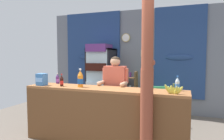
{
  "coord_description": "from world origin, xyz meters",
  "views": [
    {
      "loc": [
        1.37,
        -2.71,
        1.55
      ],
      "look_at": [
        0.04,
        0.92,
        1.26
      ],
      "focal_mm": 32.1,
      "sensor_mm": 36.0,
      "label": 1
    }
  ],
  "objects_px": {
    "timber_post": "(147,73)",
    "bottle_shelf_rack": "(128,91)",
    "shopkeeper": "(115,86)",
    "soda_bottle_grape_soda": "(57,79)",
    "drink_fridge": "(101,75)",
    "plastic_lawn_chair": "(158,101)",
    "stall_counter": "(100,112)",
    "banana_bunch": "(173,90)",
    "soda_bottle_iced_tea": "(147,84)",
    "soda_bottle_water": "(177,84)",
    "snack_box_biscuit": "(42,79)",
    "soda_bottle_orange_soda": "(80,79)",
    "soda_bottle_cola": "(62,81)"
  },
  "relations": [
    {
      "from": "timber_post",
      "to": "soda_bottle_orange_soda",
      "type": "xyz_separation_m",
      "value": [
        -1.23,
        0.29,
        -0.17
      ]
    },
    {
      "from": "timber_post",
      "to": "banana_bunch",
      "type": "height_order",
      "value": "timber_post"
    },
    {
      "from": "soda_bottle_orange_soda",
      "to": "soda_bottle_grape_soda",
      "type": "xyz_separation_m",
      "value": [
        -0.64,
        0.23,
        -0.05
      ]
    },
    {
      "from": "timber_post",
      "to": "soda_bottle_iced_tea",
      "type": "relative_size",
      "value": 13.4
    },
    {
      "from": "soda_bottle_cola",
      "to": "banana_bunch",
      "type": "xyz_separation_m",
      "value": [
        1.94,
        -0.06,
        -0.04
      ]
    },
    {
      "from": "plastic_lawn_chair",
      "to": "soda_bottle_orange_soda",
      "type": "distance_m",
      "value": 2.01
    },
    {
      "from": "shopkeeper",
      "to": "soda_bottle_water",
      "type": "xyz_separation_m",
      "value": [
        1.15,
        -0.3,
        0.13
      ]
    },
    {
      "from": "timber_post",
      "to": "bottle_shelf_rack",
      "type": "height_order",
      "value": "timber_post"
    },
    {
      "from": "soda_bottle_water",
      "to": "soda_bottle_orange_soda",
      "type": "bearing_deg",
      "value": -172.59
    },
    {
      "from": "soda_bottle_orange_soda",
      "to": "soda_bottle_water",
      "type": "distance_m",
      "value": 1.63
    },
    {
      "from": "bottle_shelf_rack",
      "to": "shopkeeper",
      "type": "bearing_deg",
      "value": -83.95
    },
    {
      "from": "soda_bottle_cola",
      "to": "banana_bunch",
      "type": "bearing_deg",
      "value": -1.67
    },
    {
      "from": "timber_post",
      "to": "soda_bottle_orange_soda",
      "type": "relative_size",
      "value": 8.25
    },
    {
      "from": "timber_post",
      "to": "bottle_shelf_rack",
      "type": "distance_m",
      "value": 2.58
    },
    {
      "from": "stall_counter",
      "to": "plastic_lawn_chair",
      "type": "distance_m",
      "value": 1.75
    },
    {
      "from": "snack_box_biscuit",
      "to": "banana_bunch",
      "type": "bearing_deg",
      "value": -0.68
    },
    {
      "from": "soda_bottle_iced_tea",
      "to": "soda_bottle_grape_soda",
      "type": "height_order",
      "value": "soda_bottle_grape_soda"
    },
    {
      "from": "soda_bottle_iced_tea",
      "to": "banana_bunch",
      "type": "relative_size",
      "value": 0.72
    },
    {
      "from": "soda_bottle_orange_soda",
      "to": "soda_bottle_iced_tea",
      "type": "bearing_deg",
      "value": 7.95
    },
    {
      "from": "soda_bottle_cola",
      "to": "banana_bunch",
      "type": "distance_m",
      "value": 1.94
    },
    {
      "from": "stall_counter",
      "to": "soda_bottle_water",
      "type": "distance_m",
      "value": 1.34
    },
    {
      "from": "soda_bottle_orange_soda",
      "to": "soda_bottle_water",
      "type": "height_order",
      "value": "soda_bottle_orange_soda"
    },
    {
      "from": "timber_post",
      "to": "plastic_lawn_chair",
      "type": "distance_m",
      "value": 1.97
    },
    {
      "from": "timber_post",
      "to": "soda_bottle_iced_tea",
      "type": "bearing_deg",
      "value": 100.2
    },
    {
      "from": "timber_post",
      "to": "banana_bunch",
      "type": "distance_m",
      "value": 0.47
    },
    {
      "from": "shopkeeper",
      "to": "soda_bottle_water",
      "type": "distance_m",
      "value": 1.19
    },
    {
      "from": "bottle_shelf_rack",
      "to": "banana_bunch",
      "type": "distance_m",
      "value": 2.51
    },
    {
      "from": "soda_bottle_water",
      "to": "soda_bottle_grape_soda",
      "type": "bearing_deg",
      "value": 179.48
    },
    {
      "from": "stall_counter",
      "to": "plastic_lawn_chair",
      "type": "relative_size",
      "value": 3.29
    },
    {
      "from": "timber_post",
      "to": "soda_bottle_iced_tea",
      "type": "xyz_separation_m",
      "value": [
        -0.08,
        0.45,
        -0.23
      ]
    },
    {
      "from": "banana_bunch",
      "to": "soda_bottle_iced_tea",
      "type": "bearing_deg",
      "value": 148.95
    },
    {
      "from": "soda_bottle_cola",
      "to": "snack_box_biscuit",
      "type": "distance_m",
      "value": 0.42
    },
    {
      "from": "snack_box_biscuit",
      "to": "soda_bottle_orange_soda",
      "type": "bearing_deg",
      "value": 5.39
    },
    {
      "from": "soda_bottle_orange_soda",
      "to": "soda_bottle_iced_tea",
      "type": "height_order",
      "value": "soda_bottle_orange_soda"
    },
    {
      "from": "stall_counter",
      "to": "soda_bottle_water",
      "type": "height_order",
      "value": "soda_bottle_water"
    },
    {
      "from": "shopkeeper",
      "to": "snack_box_biscuit",
      "type": "xyz_separation_m",
      "value": [
        -1.24,
        -0.58,
        0.14
      ]
    },
    {
      "from": "soda_bottle_cola",
      "to": "soda_bottle_grape_soda",
      "type": "bearing_deg",
      "value": 135.84
    },
    {
      "from": "stall_counter",
      "to": "soda_bottle_grape_soda",
      "type": "relative_size",
      "value": 13.42
    },
    {
      "from": "stall_counter",
      "to": "timber_post",
      "type": "distance_m",
      "value": 1.1
    },
    {
      "from": "soda_bottle_grape_soda",
      "to": "soda_bottle_cola",
      "type": "bearing_deg",
      "value": -44.16
    },
    {
      "from": "banana_bunch",
      "to": "stall_counter",
      "type": "bearing_deg",
      "value": 178.25
    },
    {
      "from": "stall_counter",
      "to": "soda_bottle_iced_tea",
      "type": "xyz_separation_m",
      "value": [
        0.74,
        0.22,
        0.48
      ]
    },
    {
      "from": "shopkeeper",
      "to": "soda_bottle_grape_soda",
      "type": "height_order",
      "value": "shopkeeper"
    },
    {
      "from": "soda_bottle_water",
      "to": "drink_fridge",
      "type": "bearing_deg",
      "value": 140.43
    },
    {
      "from": "drink_fridge",
      "to": "plastic_lawn_chair",
      "type": "relative_size",
      "value": 2.14
    },
    {
      "from": "soda_bottle_water",
      "to": "bottle_shelf_rack",
      "type": "bearing_deg",
      "value": 125.99
    },
    {
      "from": "drink_fridge",
      "to": "snack_box_biscuit",
      "type": "height_order",
      "value": "drink_fridge"
    },
    {
      "from": "stall_counter",
      "to": "soda_bottle_cola",
      "type": "height_order",
      "value": "soda_bottle_cola"
    },
    {
      "from": "soda_bottle_cola",
      "to": "snack_box_biscuit",
      "type": "relative_size",
      "value": 1.03
    },
    {
      "from": "banana_bunch",
      "to": "soda_bottle_cola",
      "type": "bearing_deg",
      "value": 178.33
    }
  ]
}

